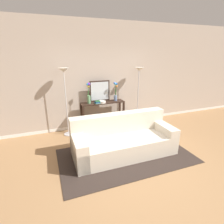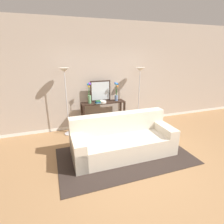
# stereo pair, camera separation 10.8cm
# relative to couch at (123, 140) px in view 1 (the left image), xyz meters

# --- Properties ---
(ground_plane) EXTENTS (16.00, 16.00, 0.02)m
(ground_plane) POSITION_rel_couch_xyz_m (0.13, -0.54, -0.32)
(ground_plane) COLOR #9E754C
(back_wall) EXTENTS (12.00, 0.15, 3.08)m
(back_wall) POSITION_rel_couch_xyz_m (0.13, 1.83, 1.22)
(back_wall) COLOR white
(back_wall) RESTS_ON ground
(area_rug) EXTENTS (2.91, 1.64, 0.01)m
(area_rug) POSITION_rel_couch_xyz_m (-0.00, -0.16, -0.31)
(area_rug) COLOR #332823
(area_rug) RESTS_ON ground
(couch) EXTENTS (2.28, 0.93, 0.88)m
(couch) POSITION_rel_couch_xyz_m (0.00, 0.00, 0.00)
(couch) COLOR beige
(couch) RESTS_ON ground
(console_table) EXTENTS (1.26, 0.34, 0.85)m
(console_table) POSITION_rel_couch_xyz_m (-0.01, 1.44, 0.27)
(console_table) COLOR black
(console_table) RESTS_ON ground
(floor_lamp_left) EXTENTS (0.28, 0.28, 1.84)m
(floor_lamp_left) POSITION_rel_couch_xyz_m (-1.04, 1.43, 1.13)
(floor_lamp_left) COLOR silver
(floor_lamp_left) RESTS_ON ground
(floor_lamp_right) EXTENTS (0.28, 0.28, 1.79)m
(floor_lamp_right) POSITION_rel_couch_xyz_m (1.13, 1.43, 1.10)
(floor_lamp_right) COLOR silver
(floor_lamp_right) RESTS_ON ground
(wall_mirror) EXTENTS (0.60, 0.02, 0.59)m
(wall_mirror) POSITION_rel_couch_xyz_m (-0.05, 1.58, 0.83)
(wall_mirror) COLOR black
(wall_mirror) RESTS_ON console_table
(vase_tall_flowers) EXTENTS (0.11, 0.11, 0.58)m
(vase_tall_flowers) POSITION_rel_couch_xyz_m (-0.41, 1.44, 0.78)
(vase_tall_flowers) COLOR #669E6B
(vase_tall_flowers) RESTS_ON console_table
(vase_short_flowers) EXTENTS (0.13, 0.11, 0.56)m
(vase_short_flowers) POSITION_rel_couch_xyz_m (0.39, 1.44, 0.79)
(vase_short_flowers) COLOR #6B84AD
(vase_short_flowers) RESTS_ON console_table
(fruit_bowl) EXTENTS (0.20, 0.20, 0.07)m
(fruit_bowl) POSITION_rel_couch_xyz_m (-0.06, 1.34, 0.57)
(fruit_bowl) COLOR silver
(fruit_bowl) RESTS_ON console_table
(book_stack) EXTENTS (0.18, 0.17, 0.07)m
(book_stack) POSITION_rel_couch_xyz_m (-0.19, 1.34, 0.57)
(book_stack) COLOR silver
(book_stack) RESTS_ON console_table
(book_row_under_console) EXTENTS (0.49, 0.17, 0.13)m
(book_row_under_console) POSITION_rel_couch_xyz_m (-0.28, 1.44, -0.26)
(book_row_under_console) COLOR #BC3328
(book_row_under_console) RESTS_ON ground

